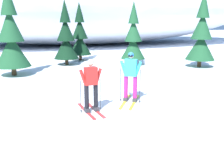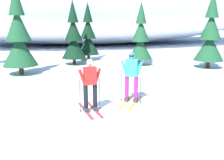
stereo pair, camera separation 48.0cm
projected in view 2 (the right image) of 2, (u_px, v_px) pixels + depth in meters
name	position (u px, v px, depth m)	size (l,w,h in m)	color
ground_plane	(117.00, 100.00, 9.60)	(120.00, 120.00, 0.00)	white
skier_cyan_jacket	(131.00, 76.00, 9.23)	(1.29, 1.74, 1.84)	gold
skier_red_jacket	(90.00, 85.00, 8.26)	(0.78, 1.72, 1.76)	red
pine_tree_left	(19.00, 37.00, 13.83)	(1.90, 1.90, 4.91)	#47301E
pine_tree_center_left	(73.00, 38.00, 17.10)	(1.66, 1.66, 4.30)	#47301E
pine_tree_center_right	(88.00, 36.00, 19.08)	(1.66, 1.66, 4.29)	#47301E
pine_tree_right	(141.00, 39.00, 16.91)	(1.62, 1.62, 4.19)	#47301E
pine_tree_far_right	(210.00, 36.00, 15.80)	(1.83, 1.83, 4.74)	#47301E
snow_ridge_background	(94.00, 5.00, 31.71)	(46.53, 20.71, 9.70)	white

